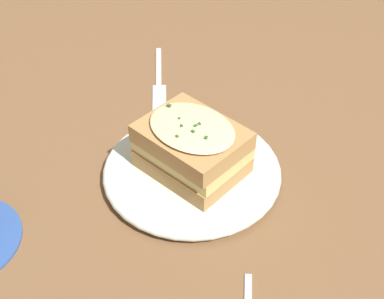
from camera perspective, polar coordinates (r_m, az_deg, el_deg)
name	(u,v)px	position (r m, az deg, el deg)	size (l,w,h in m)	color
ground_plane	(179,167)	(0.74, -1.42, -1.85)	(2.40, 2.40, 0.00)	brown
dinner_plate	(192,171)	(0.72, 0.00, -2.36)	(0.24, 0.24, 0.02)	silver
sandwich	(192,147)	(0.69, 0.00, 0.25)	(0.16, 0.17, 0.08)	#B2844C
fork	(159,85)	(0.90, -3.58, 6.86)	(0.05, 0.19, 0.00)	silver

